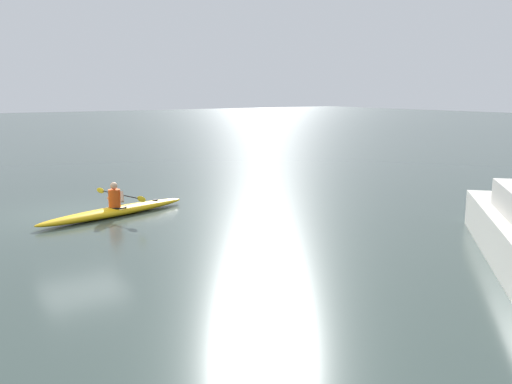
{
  "coord_description": "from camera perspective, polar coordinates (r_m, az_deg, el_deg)",
  "views": [
    {
      "loc": [
        4.72,
        16.5,
        3.65
      ],
      "look_at": [
        -1.74,
        6.88,
        1.53
      ],
      "focal_mm": 39.31,
      "sensor_mm": 36.0,
      "label": 1
    }
  ],
  "objects": [
    {
      "name": "ground_plane",
      "position": [
        17.54,
        -17.53,
        -2.12
      ],
      "size": [
        160.0,
        160.0,
        0.0
      ],
      "primitive_type": "plane",
      "color": "#384742"
    },
    {
      "name": "kayak",
      "position": [
        16.92,
        -14.16,
        -1.92
      ],
      "size": [
        4.95,
        1.81,
        0.27
      ],
      "color": "#EAB214",
      "rests_on": "ground"
    },
    {
      "name": "kayaker",
      "position": [
        16.85,
        -14.16,
        -0.43
      ],
      "size": [
        0.69,
        2.39,
        0.73
      ],
      "color": "#E04C14",
      "rests_on": "kayak"
    }
  ]
}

